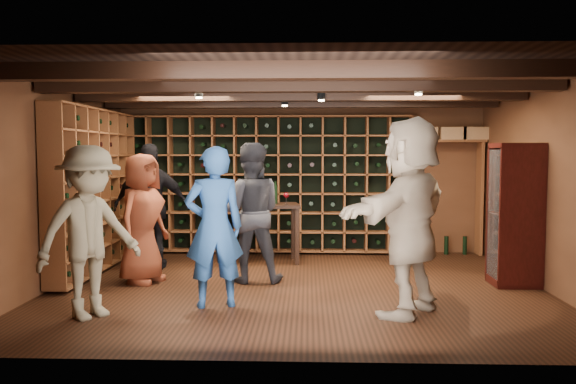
{
  "coord_description": "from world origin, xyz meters",
  "views": [
    {
      "loc": [
        0.13,
        -6.86,
        1.66
      ],
      "look_at": [
        -0.12,
        0.2,
        1.17
      ],
      "focal_mm": 35.0,
      "sensor_mm": 36.0,
      "label": 1
    }
  ],
  "objects_px": {
    "man_grey_suit": "(250,212)",
    "man_blue_shirt": "(214,227)",
    "guest_woman_black": "(151,206)",
    "guest_khaki": "(89,232)",
    "tasting_table": "(259,211)",
    "display_cabinet": "(515,217)",
    "guest_beige": "(410,216)",
    "guest_red_floral": "(142,218)"
  },
  "relations": [
    {
      "from": "man_blue_shirt",
      "to": "guest_beige",
      "type": "xyz_separation_m",
      "value": [
        2.05,
        -0.2,
        0.15
      ]
    },
    {
      "from": "display_cabinet",
      "to": "guest_woman_black",
      "type": "relative_size",
      "value": 0.97
    },
    {
      "from": "man_grey_suit",
      "to": "guest_khaki",
      "type": "xyz_separation_m",
      "value": [
        -1.45,
        -1.65,
        -0.03
      ]
    },
    {
      "from": "guest_khaki",
      "to": "guest_beige",
      "type": "height_order",
      "value": "guest_beige"
    },
    {
      "from": "guest_red_floral",
      "to": "guest_beige",
      "type": "distance_m",
      "value": 3.41
    },
    {
      "from": "tasting_table",
      "to": "guest_khaki",
      "type": "bearing_deg",
      "value": -124.98
    },
    {
      "from": "tasting_table",
      "to": "guest_red_floral",
      "type": "bearing_deg",
      "value": -143.81
    },
    {
      "from": "guest_khaki",
      "to": "man_grey_suit",
      "type": "bearing_deg",
      "value": -2.76
    },
    {
      "from": "guest_red_floral",
      "to": "tasting_table",
      "type": "height_order",
      "value": "guest_red_floral"
    },
    {
      "from": "guest_beige",
      "to": "guest_woman_black",
      "type": "bearing_deg",
      "value": -86.89
    },
    {
      "from": "guest_beige",
      "to": "tasting_table",
      "type": "bearing_deg",
      "value": -109.92
    },
    {
      "from": "man_blue_shirt",
      "to": "guest_red_floral",
      "type": "height_order",
      "value": "man_blue_shirt"
    },
    {
      "from": "display_cabinet",
      "to": "man_blue_shirt",
      "type": "height_order",
      "value": "display_cabinet"
    },
    {
      "from": "man_blue_shirt",
      "to": "man_grey_suit",
      "type": "distance_m",
      "value": 1.23
    },
    {
      "from": "display_cabinet",
      "to": "guest_beige",
      "type": "xyz_separation_m",
      "value": [
        -1.54,
        -1.31,
        0.16
      ]
    },
    {
      "from": "man_grey_suit",
      "to": "man_blue_shirt",
      "type": "bearing_deg",
      "value": 73.21
    },
    {
      "from": "guest_red_floral",
      "to": "guest_woman_black",
      "type": "xyz_separation_m",
      "value": [
        -0.12,
        0.83,
        0.07
      ]
    },
    {
      "from": "man_grey_suit",
      "to": "tasting_table",
      "type": "relative_size",
      "value": 1.43
    },
    {
      "from": "guest_red_floral",
      "to": "guest_khaki",
      "type": "xyz_separation_m",
      "value": [
        -0.08,
        -1.54,
        0.04
      ]
    },
    {
      "from": "guest_beige",
      "to": "tasting_table",
      "type": "distance_m",
      "value": 3.19
    },
    {
      "from": "display_cabinet",
      "to": "man_grey_suit",
      "type": "xyz_separation_m",
      "value": [
        -3.33,
        0.09,
        0.04
      ]
    },
    {
      "from": "display_cabinet",
      "to": "guest_red_floral",
      "type": "relative_size",
      "value": 1.06
    },
    {
      "from": "guest_red_floral",
      "to": "guest_khaki",
      "type": "bearing_deg",
      "value": -163.73
    },
    {
      "from": "man_blue_shirt",
      "to": "tasting_table",
      "type": "relative_size",
      "value": 1.38
    },
    {
      "from": "man_grey_suit",
      "to": "guest_woman_black",
      "type": "distance_m",
      "value": 1.65
    },
    {
      "from": "display_cabinet",
      "to": "tasting_table",
      "type": "relative_size",
      "value": 1.4
    },
    {
      "from": "guest_red_floral",
      "to": "tasting_table",
      "type": "bearing_deg",
      "value": -26.37
    },
    {
      "from": "guest_beige",
      "to": "display_cabinet",
      "type": "bearing_deg",
      "value": 166.45
    },
    {
      "from": "man_blue_shirt",
      "to": "guest_khaki",
      "type": "bearing_deg",
      "value": 4.18
    },
    {
      "from": "guest_khaki",
      "to": "tasting_table",
      "type": "bearing_deg",
      "value": 11.63
    },
    {
      "from": "man_grey_suit",
      "to": "guest_woman_black",
      "type": "xyz_separation_m",
      "value": [
        -1.48,
        0.72,
        0.0
      ]
    },
    {
      "from": "man_grey_suit",
      "to": "guest_red_floral",
      "type": "bearing_deg",
      "value": 0.09
    },
    {
      "from": "display_cabinet",
      "to": "guest_red_floral",
      "type": "xyz_separation_m",
      "value": [
        -4.69,
        -0.02,
        -0.03
      ]
    },
    {
      "from": "man_grey_suit",
      "to": "guest_woman_black",
      "type": "relative_size",
      "value": 1.0
    },
    {
      "from": "guest_woman_black",
      "to": "guest_khaki",
      "type": "bearing_deg",
      "value": 84.8
    },
    {
      "from": "display_cabinet",
      "to": "guest_khaki",
      "type": "xyz_separation_m",
      "value": [
        -4.77,
        -1.56,
        0.01
      ]
    },
    {
      "from": "man_grey_suit",
      "to": "tasting_table",
      "type": "distance_m",
      "value": 1.24
    },
    {
      "from": "man_grey_suit",
      "to": "guest_beige",
      "type": "xyz_separation_m",
      "value": [
        1.79,
        -1.4,
        0.12
      ]
    },
    {
      "from": "man_grey_suit",
      "to": "guest_beige",
      "type": "relative_size",
      "value": 0.88
    },
    {
      "from": "guest_khaki",
      "to": "guest_beige",
      "type": "bearing_deg",
      "value": -47.14
    },
    {
      "from": "display_cabinet",
      "to": "guest_woman_black",
      "type": "bearing_deg",
      "value": 170.39
    },
    {
      "from": "man_grey_suit",
      "to": "guest_red_floral",
      "type": "height_order",
      "value": "man_grey_suit"
    }
  ]
}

